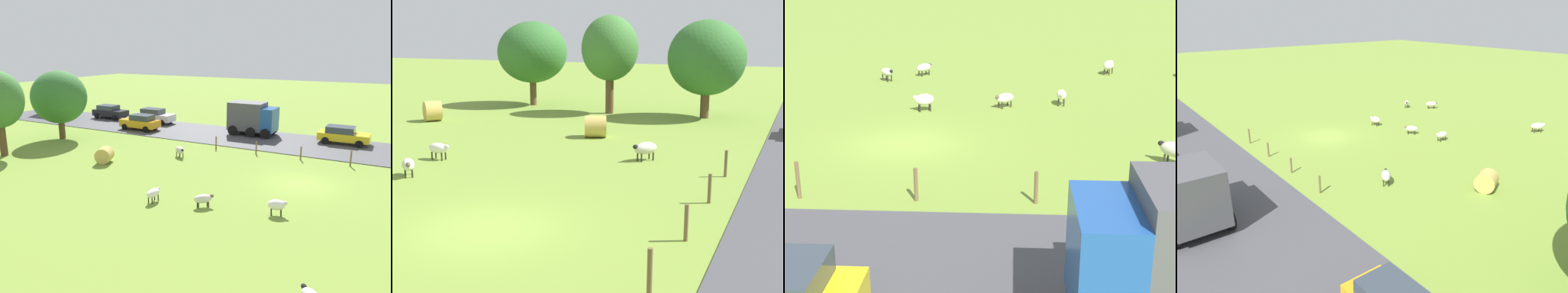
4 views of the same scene
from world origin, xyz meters
TOP-DOWN VIEW (x-y plane):
  - ground_plane at (0.00, 0.00)m, footprint 160.00×160.00m
  - sheep_1 at (-6.81, 6.66)m, footprint 1.14×0.54m
  - sheep_2 at (-6.13, 3.83)m, footprint 1.04×1.09m
  - sheep_3 at (1.89, 10.05)m, footprint 1.15×1.26m
  - hay_bale_0 at (-2.20, 14.28)m, footprint 1.54×1.55m
  - hay_bale_1 at (-13.95, 15.32)m, footprint 1.65×1.61m
  - tree_0 at (-11.59, 24.69)m, footprint 5.39×5.39m
  - tree_1 at (-4.51, 22.81)m, footprint 3.95×3.95m
  - tree_2 at (2.09, 23.28)m, footprint 5.12×5.12m
  - fence_post_0 at (5.65, -2.33)m, footprint 0.12×0.12m
  - fence_post_1 at (5.65, 1.32)m, footprint 0.12×0.12m
  - fence_post_2 at (5.65, 4.97)m, footprint 0.12×0.12m
  - fence_post_3 at (5.65, 8.62)m, footprint 0.12×0.12m

SIDE VIEW (x-z plane):
  - ground_plane at x=0.00m, z-range 0.00..0.00m
  - sheep_2 at x=-6.13m, z-range 0.12..0.84m
  - fence_post_2 at x=5.65m, z-range 0.00..1.03m
  - sheep_1 at x=-6.81m, z-range 0.14..0.91m
  - fence_post_1 at x=5.65m, z-range 0.00..1.07m
  - fence_post_3 at x=5.65m, z-range 0.00..1.09m
  - sheep_3 at x=1.89m, z-range 0.14..0.99m
  - hay_bale_0 at x=-2.20m, z-range 0.00..1.19m
  - fence_post_0 at x=5.65m, z-range 0.00..1.20m
  - hay_bale_1 at x=-13.95m, z-range 0.00..1.31m
  - tree_2 at x=2.09m, z-range 0.75..7.21m
  - tree_0 at x=-11.59m, z-range 0.86..7.32m
  - tree_1 at x=-4.51m, z-range 1.11..7.91m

